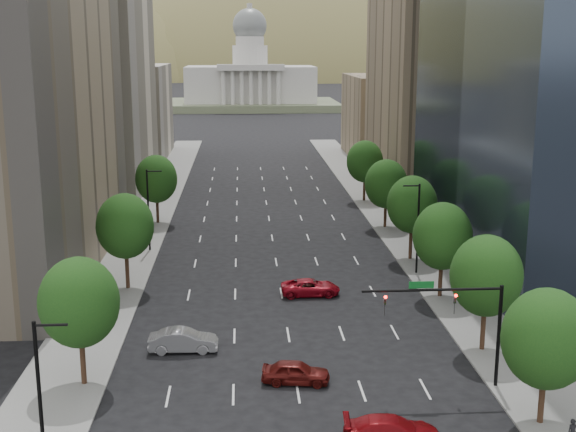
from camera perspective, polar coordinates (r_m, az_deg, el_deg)
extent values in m
cube|color=slate|center=(78.87, -12.24, -3.56)|extent=(6.00, 200.00, 0.15)
cube|color=slate|center=(80.21, 10.25, -3.19)|extent=(6.00, 200.00, 0.15)
cube|color=beige|center=(119.84, -14.17, 10.34)|extent=(14.00, 30.00, 35.00)
cube|color=beige|center=(152.88, -11.77, 7.73)|extent=(14.00, 26.00, 18.00)
cube|color=#8C7759|center=(118.47, 10.47, 9.28)|extent=(14.00, 30.00, 30.00)
cube|color=#8C7759|center=(151.16, 7.35, 7.46)|extent=(14.00, 26.00, 16.00)
cylinder|color=#382316|center=(47.88, 18.64, -12.69)|extent=(0.36, 0.36, 3.75)
ellipsoid|color=black|center=(46.51, 18.95, -8.76)|extent=(5.20, 5.20, 5.98)
cylinder|color=#382316|center=(57.30, 14.54, -7.97)|extent=(0.36, 0.36, 4.00)
ellipsoid|color=black|center=(56.10, 14.75, -4.38)|extent=(5.20, 5.20, 5.98)
cylinder|color=#382316|center=(68.18, 11.45, -4.48)|extent=(0.36, 0.36, 3.90)
ellipsoid|color=black|center=(67.20, 11.59, -1.50)|extent=(5.20, 5.20, 5.98)
cylinder|color=#382316|center=(79.35, 9.25, -1.85)|extent=(0.36, 0.36, 4.10)
ellipsoid|color=black|center=(78.47, 9.35, 0.87)|extent=(5.20, 5.20, 5.98)
cylinder|color=#382316|center=(92.69, 7.36, 0.25)|extent=(0.36, 0.36, 3.80)
ellipsoid|color=black|center=(91.99, 7.43, 2.42)|extent=(5.20, 5.20, 5.98)
cylinder|color=#382316|center=(108.10, 5.78, 2.15)|extent=(0.36, 0.36, 4.00)
ellipsoid|color=black|center=(107.47, 5.83, 4.12)|extent=(5.20, 5.20, 5.98)
cylinder|color=#382316|center=(51.97, -15.25, -10.23)|extent=(0.36, 0.36, 4.00)
ellipsoid|color=black|center=(50.64, -15.50, -6.30)|extent=(5.20, 5.20, 5.98)
cylinder|color=#382316|center=(70.50, -12.06, -3.83)|extent=(0.36, 0.36, 4.15)
ellipsoid|color=black|center=(69.50, -12.21, -0.74)|extent=(5.20, 5.20, 5.98)
cylinder|color=#382316|center=(95.51, -9.84, 0.59)|extent=(0.36, 0.36, 3.95)
ellipsoid|color=black|center=(94.81, -9.92, 2.78)|extent=(5.20, 5.20, 5.98)
cylinder|color=black|center=(73.92, 9.79, -1.00)|extent=(0.20, 0.20, 9.00)
cylinder|color=black|center=(72.84, 9.30, 2.27)|extent=(1.60, 0.14, 0.14)
cylinder|color=black|center=(40.22, -18.20, -13.59)|extent=(0.20, 0.20, 9.00)
cylinder|color=black|center=(38.35, -17.48, -7.87)|extent=(1.60, 0.14, 0.14)
cylinder|color=black|center=(82.31, -10.51, 0.39)|extent=(0.20, 0.20, 9.00)
cylinder|color=black|center=(81.41, -10.07, 3.35)|extent=(1.60, 0.14, 0.14)
cylinder|color=black|center=(51.17, 15.62, -8.81)|extent=(0.24, 0.24, 7.00)
cylinder|color=black|center=(48.78, 10.83, -5.50)|extent=(9.00, 0.18, 0.18)
imported|color=black|center=(49.34, 12.50, -6.04)|extent=(0.18, 0.22, 1.10)
imported|color=black|center=(48.31, 7.34, -6.25)|extent=(0.18, 0.22, 1.10)
sphere|color=#FF0C07|center=(49.12, 12.57, -5.89)|extent=(0.20, 0.20, 0.20)
sphere|color=#FF0C07|center=(48.08, 7.38, -6.09)|extent=(0.20, 0.20, 0.20)
cube|color=#0C591E|center=(48.51, 10.05, -5.14)|extent=(1.60, 0.06, 0.45)
cube|color=#596647|center=(265.63, -2.85, 8.38)|extent=(60.00, 40.00, 2.50)
cube|color=silver|center=(265.16, -2.86, 9.94)|extent=(44.00, 26.00, 12.00)
cube|color=silver|center=(250.93, -2.83, 11.15)|extent=(22.00, 4.00, 2.00)
cylinder|color=silver|center=(264.85, -2.89, 11.99)|extent=(12.00, 12.00, 7.00)
cylinder|color=silver|center=(264.82, -2.90, 13.08)|extent=(9.60, 9.60, 3.00)
sphere|color=slate|center=(264.89, -2.91, 14.18)|extent=(11.60, 11.60, 11.60)
cylinder|color=silver|center=(265.09, -2.93, 15.44)|extent=(1.80, 1.80, 2.50)
ellipsoid|color=olive|center=(593.37, -16.99, 6.98)|extent=(380.00, 342.00, 190.00)
ellipsoid|color=olive|center=(619.64, 0.47, 6.94)|extent=(440.00, 396.00, 240.00)
ellipsoid|color=olive|center=(691.06, 14.57, 7.73)|extent=(360.00, 324.00, 200.00)
imported|color=maroon|center=(44.36, 7.89, -15.79)|extent=(5.66, 2.61, 1.60)
imported|color=#51100D|center=(51.00, 0.59, -11.71)|extent=(4.72, 2.42, 1.54)
imported|color=gray|center=(56.38, -7.92, -9.30)|extent=(5.07, 1.82, 1.67)
imported|color=maroon|center=(67.79, 1.71, -5.41)|extent=(5.33, 2.56, 1.47)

